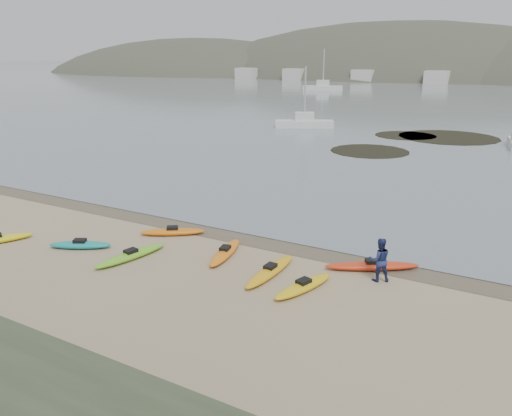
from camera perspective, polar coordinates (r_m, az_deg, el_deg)
The scene contains 6 objects.
ground at distance 25.26m, azimuth 0.00°, elevation -3.25°, with size 600.00×600.00×0.00m, color tan.
wet_sand at distance 25.01m, azimuth -0.34°, elevation -3.45°, with size 60.00×60.00×0.00m, color brown.
kayaks at distance 22.69m, azimuth -7.17°, elevation -5.37°, with size 19.97×8.86×0.34m.
person_east at distance 20.75m, azimuth 13.92°, elevation -5.74°, with size 0.89×0.69×1.83m, color navy.
kelp_mats at distance 56.71m, azimuth 18.34°, elevation 7.38°, with size 14.17×21.43×0.04m.
moored_boats at distance 105.04m, azimuth 22.81°, elevation 11.36°, with size 96.05×90.54×1.38m.
Camera 1 is at (11.61, -20.63, 8.81)m, focal length 35.00 mm.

